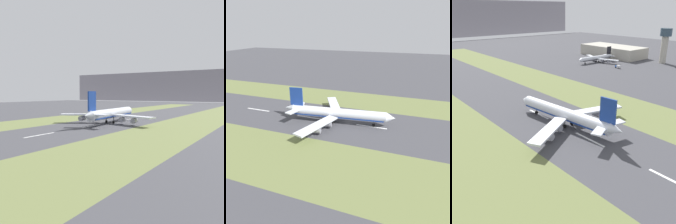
# 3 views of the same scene
# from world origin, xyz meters

# --- Properties ---
(ground_plane) EXTENTS (800.00, 800.00, 0.00)m
(ground_plane) POSITION_xyz_m (0.00, 0.00, 0.00)
(ground_plane) COLOR #424247
(grass_median_west) EXTENTS (40.00, 600.00, 0.01)m
(grass_median_west) POSITION_xyz_m (-45.00, 0.00, 0.00)
(grass_median_west) COLOR olive
(grass_median_west) RESTS_ON ground
(grass_median_east) EXTENTS (40.00, 600.00, 0.01)m
(grass_median_east) POSITION_xyz_m (45.00, 0.00, 0.00)
(grass_median_east) COLOR olive
(grass_median_east) RESTS_ON ground
(centreline_dash_near) EXTENTS (1.20, 18.00, 0.01)m
(centreline_dash_near) POSITION_xyz_m (0.00, -65.95, 0.01)
(centreline_dash_near) COLOR silver
(centreline_dash_near) RESTS_ON ground
(centreline_dash_mid) EXTENTS (1.20, 18.00, 0.01)m
(centreline_dash_mid) POSITION_xyz_m (0.00, -25.95, 0.01)
(centreline_dash_mid) COLOR silver
(centreline_dash_mid) RESTS_ON ground
(centreline_dash_far) EXTENTS (1.20, 18.00, 0.01)m
(centreline_dash_far) POSITION_xyz_m (0.00, 14.05, 0.01)
(centreline_dash_far) COLOR silver
(centreline_dash_far) RESTS_ON ground
(airplane_main_jet) EXTENTS (63.73, 67.19, 20.20)m
(airplane_main_jet) POSITION_xyz_m (1.87, -7.84, 6.02)
(airplane_main_jet) COLOR silver
(airplane_main_jet) RESTS_ON ground
(terminal_building) EXTENTS (36.00, 78.02, 12.68)m
(terminal_building) POSITION_xyz_m (182.29, 113.73, 6.34)
(terminal_building) COLOR #B2AD9E
(terminal_building) RESTS_ON ground
(control_tower) EXTENTS (12.00, 12.00, 36.40)m
(control_tower) POSITION_xyz_m (189.14, 49.56, 22.44)
(control_tower) COLOR #B2AD9E
(control_tower) RESTS_ON ground
(airplane_parked_apron) EXTENTS (51.42, 49.04, 15.46)m
(airplane_parked_apron) POSITION_xyz_m (138.75, 99.47, 4.61)
(airplane_parked_apron) COLOR silver
(airplane_parked_apron) RESTS_ON ground
(service_truck) EXTENTS (3.47, 6.30, 3.10)m
(service_truck) POSITION_xyz_m (131.00, 63.70, 1.67)
(service_truck) COLOR #1E51B2
(service_truck) RESTS_ON ground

